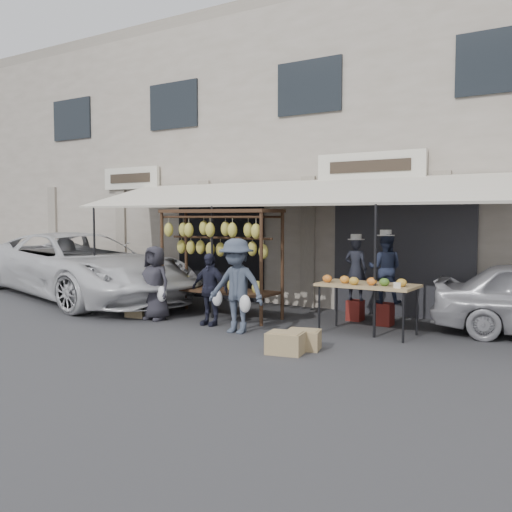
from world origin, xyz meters
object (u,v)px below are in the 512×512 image
(vendor_left, at_px, (356,269))
(van, at_px, (78,249))
(customer_right, at_px, (236,286))
(crate_near_a, at_px, (285,343))
(vendor_right, at_px, (385,269))
(crate_near_b, at_px, (304,340))
(produce_table, at_px, (367,286))
(customer_left, at_px, (155,283))
(crate_far, at_px, (138,310))
(customer_mid, at_px, (209,289))
(banana_rack, at_px, (219,242))

(vendor_left, bearing_deg, van, -0.39)
(customer_right, relative_size, crate_near_a, 3.13)
(vendor_right, bearing_deg, crate_near_b, 68.82)
(vendor_left, height_order, van, van)
(produce_table, bearing_deg, vendor_left, 121.20)
(produce_table, relative_size, crate_near_a, 3.13)
(customer_right, xyz_separation_m, crate_near_a, (1.51, -0.88, -0.69))
(crate_near_a, relative_size, crate_near_b, 1.07)
(customer_left, distance_m, crate_far, 0.81)
(vendor_left, bearing_deg, produce_table, 115.47)
(vendor_left, xyz_separation_m, customer_mid, (-2.18, -1.96, -0.34))
(vendor_right, xyz_separation_m, customer_mid, (-2.85, -1.78, -0.40))
(banana_rack, distance_m, produce_table, 3.31)
(produce_table, bearing_deg, crate_far, -168.94)
(customer_left, xyz_separation_m, customer_mid, (1.25, 0.16, -0.05))
(customer_mid, xyz_separation_m, crate_near_a, (2.37, -1.21, -0.53))
(crate_near_b, height_order, crate_far, crate_near_b)
(customer_mid, bearing_deg, banana_rack, 113.63)
(customer_left, bearing_deg, customer_right, -2.21)
(banana_rack, relative_size, produce_table, 1.53)
(banana_rack, distance_m, customer_mid, 1.24)
(produce_table, xyz_separation_m, crate_far, (-4.66, -0.91, -0.73))
(customer_mid, bearing_deg, crate_near_a, -27.56)
(vendor_right, relative_size, customer_mid, 0.96)
(vendor_left, relative_size, customer_right, 0.74)
(customer_right, xyz_separation_m, crate_far, (-2.64, 0.22, -0.71))
(crate_near_a, bearing_deg, van, 162.09)
(crate_far, bearing_deg, customer_right, -4.82)
(produce_table, height_order, van, van)
(customer_left, height_order, crate_near_a, customer_left)
(crate_near_a, bearing_deg, vendor_right, 80.83)
(customer_right, bearing_deg, customer_left, 171.90)
(customer_right, height_order, van, van)
(banana_rack, distance_m, crate_near_a, 3.67)
(vendor_left, height_order, customer_mid, vendor_left)
(customer_right, relative_size, crate_near_b, 3.33)
(customer_mid, bearing_deg, vendor_left, 41.31)
(customer_mid, distance_m, crate_near_b, 2.66)
(crate_far, bearing_deg, customer_mid, 3.33)
(customer_left, xyz_separation_m, crate_far, (-0.53, 0.05, -0.61))
(banana_rack, distance_m, customer_right, 1.81)
(vendor_right, height_order, crate_near_a, vendor_right)
(customer_left, bearing_deg, vendor_left, 33.98)
(crate_far, bearing_deg, vendor_right, 22.09)
(vendor_left, distance_m, customer_right, 2.64)
(crate_near_a, relative_size, crate_far, 1.20)
(vendor_right, xyz_separation_m, crate_far, (-4.63, -1.88, -0.96))
(banana_rack, height_order, crate_near_b, banana_rack)
(customer_right, bearing_deg, vendor_left, 56.33)
(crate_near_a, relative_size, van, 0.09)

